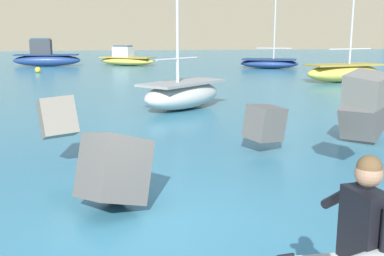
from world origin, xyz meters
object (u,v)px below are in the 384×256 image
(mooring_buoy_inner, at_px, (38,70))
(surfer_with_board, at_px, (376,252))
(boat_near_left, at_px, (126,59))
(boat_near_right, at_px, (46,57))
(boat_mid_right, at_px, (344,72))
(boat_near_centre, at_px, (269,63))
(boat_mid_centre, at_px, (183,93))

(mooring_buoy_inner, bearing_deg, surfer_with_board, -76.47)
(surfer_with_board, relative_size, boat_near_left, 0.37)
(boat_near_left, distance_m, boat_near_right, 7.23)
(boat_near_left, distance_m, mooring_buoy_inner, 9.98)
(surfer_with_board, relative_size, mooring_buoy_inner, 4.82)
(boat_mid_right, bearing_deg, boat_near_right, 139.69)
(boat_near_left, distance_m, boat_mid_right, 21.49)
(boat_near_centre, distance_m, boat_mid_right, 11.55)
(mooring_buoy_inner, bearing_deg, boat_near_centre, 5.17)
(boat_near_right, bearing_deg, boat_mid_centre, -70.75)
(boat_near_left, relative_size, boat_mid_centre, 0.86)
(boat_mid_centre, bearing_deg, mooring_buoy_inner, 114.77)
(boat_near_centre, relative_size, boat_near_right, 1.21)
(surfer_with_board, height_order, boat_mid_centre, boat_mid_centre)
(boat_near_left, bearing_deg, boat_near_centre, -25.22)
(boat_near_right, relative_size, boat_mid_right, 1.03)
(boat_mid_centre, relative_size, boat_mid_right, 1.12)
(boat_mid_centre, xyz_separation_m, boat_mid_right, (11.15, 8.71, -0.00))
(boat_near_centre, distance_m, boat_near_right, 20.02)
(boat_near_right, xyz_separation_m, boat_mid_centre, (9.02, -25.82, -0.19))
(surfer_with_board, distance_m, boat_mid_centre, 14.84)
(boat_near_left, relative_size, mooring_buoy_inner, 12.97)
(boat_mid_right, relative_size, mooring_buoy_inner, 13.39)
(boat_near_centre, relative_size, boat_mid_centre, 1.11)
(surfer_with_board, height_order, boat_near_centre, boat_near_centre)
(boat_near_left, relative_size, boat_near_right, 0.94)
(boat_near_left, bearing_deg, mooring_buoy_inner, -132.61)
(boat_mid_centre, distance_m, boat_mid_right, 14.15)
(boat_near_left, xyz_separation_m, boat_mid_centre, (1.79, -25.87, 0.02))
(boat_near_left, height_order, boat_near_centre, boat_near_centre)
(boat_mid_centre, relative_size, mooring_buoy_inner, 15.02)
(boat_near_left, height_order, boat_mid_right, boat_mid_right)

